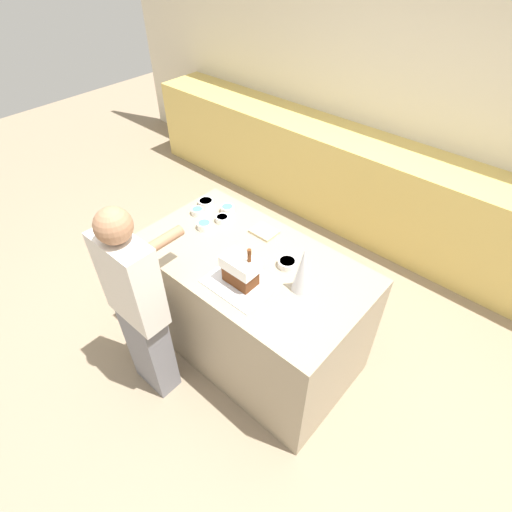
{
  "coord_description": "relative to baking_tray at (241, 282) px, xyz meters",
  "views": [
    {
      "loc": [
        1.28,
        -1.39,
        2.68
      ],
      "look_at": [
        0.05,
        0.0,
        1.0
      ],
      "focal_mm": 28.0,
      "sensor_mm": 36.0,
      "label": 1
    }
  ],
  "objects": [
    {
      "name": "ground_plane",
      "position": [
        -0.09,
        0.19,
        -0.95
      ],
      "size": [
        12.0,
        12.0,
        0.0
      ],
      "primitive_type": "plane",
      "color": "gray"
    },
    {
      "name": "wall_back",
      "position": [
        -0.09,
        2.47,
        0.35
      ],
      "size": [
        8.0,
        0.05,
        2.6
      ],
      "color": "beige",
      "rests_on": "ground_plane"
    },
    {
      "name": "back_cabinet_block",
      "position": [
        -0.09,
        2.15,
        -0.47
      ],
      "size": [
        6.0,
        0.6,
        0.95
      ],
      "color": "#DBBC60",
      "rests_on": "ground_plane"
    },
    {
      "name": "kitchen_island",
      "position": [
        -0.09,
        0.19,
        -0.47
      ],
      "size": [
        1.56,
        0.88,
        0.94
      ],
      "color": "gray",
      "rests_on": "ground_plane"
    },
    {
      "name": "baking_tray",
      "position": [
        0.0,
        0.0,
        0.0
      ],
      "size": [
        0.4,
        0.33,
        0.01
      ],
      "color": "silver",
      "rests_on": "kitchen_island"
    },
    {
      "name": "gingerbread_house",
      "position": [
        0.0,
        0.0,
        0.1
      ],
      "size": [
        0.22,
        0.14,
        0.27
      ],
      "color": "#5B2D14",
      "rests_on": "baking_tray"
    },
    {
      "name": "decorative_tree",
      "position": [
        0.3,
        0.2,
        0.15
      ],
      "size": [
        0.11,
        0.11,
        0.31
      ],
      "color": "silver",
      "rests_on": "kitchen_island"
    },
    {
      "name": "candy_bowl_near_tray_left",
      "position": [
        -0.72,
        0.31,
        0.02
      ],
      "size": [
        0.09,
        0.09,
        0.04
      ],
      "color": "white",
      "rests_on": "kitchen_island"
    },
    {
      "name": "candy_bowl_behind_tray",
      "position": [
        0.12,
        0.3,
        0.02
      ],
      "size": [
        0.12,
        0.12,
        0.04
      ],
      "color": "white",
      "rests_on": "kitchen_island"
    },
    {
      "name": "candy_bowl_far_left",
      "position": [
        -0.76,
        0.42,
        0.02
      ],
      "size": [
        0.12,
        0.12,
        0.04
      ],
      "color": "silver",
      "rests_on": "kitchen_island"
    },
    {
      "name": "candy_bowl_near_tray_right",
      "position": [
        -0.57,
        0.47,
        0.02
      ],
      "size": [
        0.1,
        0.1,
        0.05
      ],
      "color": "silver",
      "rests_on": "kitchen_island"
    },
    {
      "name": "candy_bowl_far_right",
      "position": [
        -0.52,
        0.36,
        0.02
      ],
      "size": [
        0.09,
        0.09,
        0.04
      ],
      "color": "white",
      "rests_on": "kitchen_island"
    },
    {
      "name": "candy_bowl_center_rear",
      "position": [
        -0.56,
        0.22,
        0.02
      ],
      "size": [
        0.1,
        0.1,
        0.05
      ],
      "color": "white",
      "rests_on": "kitchen_island"
    },
    {
      "name": "cookbook",
      "position": [
        -0.21,
        0.46,
        0.01
      ],
      "size": [
        0.18,
        0.14,
        0.02
      ],
      "color": "#CCB78C",
      "rests_on": "kitchen_island"
    },
    {
      "name": "person",
      "position": [
        -0.42,
        -0.48,
        -0.15
      ],
      "size": [
        0.4,
        0.51,
        1.54
      ],
      "color": "slate",
      "rests_on": "ground_plane"
    }
  ]
}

